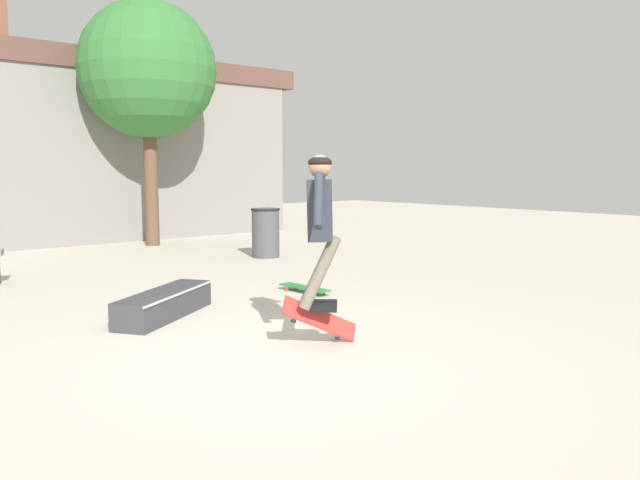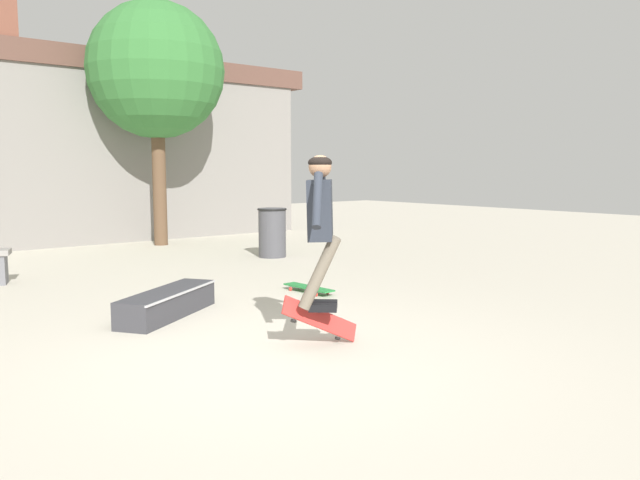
# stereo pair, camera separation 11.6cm
# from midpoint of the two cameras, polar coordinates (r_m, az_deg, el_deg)

# --- Properties ---
(ground_plane) EXTENTS (40.00, 40.00, 0.00)m
(ground_plane) POSITION_cam_midpoint_polar(r_m,az_deg,el_deg) (5.68, -4.16, -10.69)
(ground_plane) COLOR beige
(tree_right) EXTENTS (2.92, 2.92, 5.26)m
(tree_right) POSITION_cam_midpoint_polar(r_m,az_deg,el_deg) (14.32, -15.71, 14.68)
(tree_right) COLOR brown
(tree_right) RESTS_ON ground_plane
(skate_ledge) EXTENTS (1.52, 1.22, 0.30)m
(skate_ledge) POSITION_cam_midpoint_polar(r_m,az_deg,el_deg) (7.35, -14.46, -5.69)
(skate_ledge) COLOR #38383D
(skate_ledge) RESTS_ON ground_plane
(trash_bin) EXTENTS (0.56, 0.56, 0.94)m
(trash_bin) POSITION_cam_midpoint_polar(r_m,az_deg,el_deg) (11.93, -5.27, 0.76)
(trash_bin) COLOR #47474C
(trash_bin) RESTS_ON ground_plane
(skater) EXTENTS (0.84, 0.91, 1.44)m
(skater) POSITION_cam_midpoint_polar(r_m,az_deg,el_deg) (5.74, -0.57, 2.02)
(skater) COLOR #282D38
(skateboard_flipping) EXTENTS (0.82, 0.29, 0.52)m
(skateboard_flipping) POSITION_cam_midpoint_polar(r_m,az_deg,el_deg) (5.96, -0.57, -7.25)
(skateboard_flipping) COLOR red
(skateboard_resting) EXTENTS (0.27, 0.85, 0.08)m
(skateboard_resting) POSITION_cam_midpoint_polar(r_m,az_deg,el_deg) (8.52, -1.79, -4.37)
(skateboard_resting) COLOR #237F38
(skateboard_resting) RESTS_ON ground_plane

